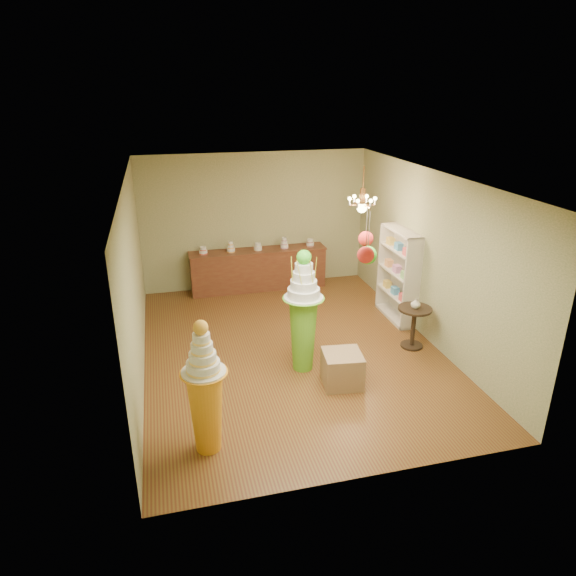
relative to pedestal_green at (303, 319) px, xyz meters
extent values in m
plane|color=#583617|center=(-0.02, 0.64, -0.88)|extent=(6.50, 6.50, 0.00)
plane|color=white|center=(-0.02, 0.64, 2.12)|extent=(6.50, 6.50, 0.00)
cube|color=gray|center=(-0.02, 3.89, 0.62)|extent=(5.00, 0.04, 3.00)
cube|color=gray|center=(-0.02, -2.61, 0.62)|extent=(5.00, 0.04, 3.00)
cube|color=gray|center=(-2.52, 0.64, 0.62)|extent=(0.04, 6.50, 3.00)
cube|color=gray|center=(2.48, 0.64, 0.62)|extent=(0.04, 6.50, 3.00)
cone|color=#5EAA25|center=(0.00, 0.00, -0.26)|extent=(0.55, 0.55, 1.24)
cylinder|color=silver|center=(0.00, 0.00, 0.38)|extent=(0.74, 0.74, 0.03)
cylinder|color=silver|center=(0.00, 0.00, 0.46)|extent=(0.60, 0.60, 0.14)
cylinder|color=silver|center=(0.00, 0.00, 0.60)|extent=(0.49, 0.49, 0.14)
cylinder|color=silver|center=(0.00, 0.00, 0.73)|extent=(0.40, 0.40, 0.14)
cylinder|color=silver|center=(0.00, 0.00, 0.87)|extent=(0.33, 0.33, 0.14)
sphere|color=green|center=(0.00, 0.00, 1.03)|extent=(0.23, 0.23, 0.23)
cone|color=orange|center=(-1.70, -1.62, -0.32)|extent=(0.57, 0.57, 1.11)
cylinder|color=silver|center=(-1.70, -1.62, 0.25)|extent=(0.68, 0.68, 0.03)
cylinder|color=silver|center=(-1.70, -1.62, 0.32)|extent=(0.51, 0.51, 0.12)
cylinder|color=silver|center=(-1.70, -1.62, 0.45)|extent=(0.41, 0.41, 0.12)
cylinder|color=silver|center=(-1.70, -1.62, 0.57)|extent=(0.33, 0.33, 0.12)
cylinder|color=silver|center=(-1.70, -1.62, 0.70)|extent=(0.26, 0.26, 0.12)
sphere|color=gold|center=(-1.70, -1.62, 0.83)|extent=(0.18, 0.18, 0.18)
cube|color=#8C6C4C|center=(0.46, -0.61, -0.61)|extent=(0.65, 0.65, 0.53)
cube|color=#542B1A|center=(-0.02, 3.61, -0.43)|extent=(3.00, 0.50, 0.90)
cube|color=#542B1A|center=(-0.02, 3.61, 0.03)|extent=(3.04, 0.54, 0.03)
cylinder|color=silver|center=(-1.22, 3.61, 0.12)|extent=(0.18, 0.18, 0.16)
cylinder|color=silver|center=(-0.62, 3.61, 0.16)|extent=(0.18, 0.18, 0.24)
cylinder|color=silver|center=(-0.02, 3.61, 0.12)|extent=(0.18, 0.18, 0.16)
cylinder|color=silver|center=(0.58, 3.61, 0.16)|extent=(0.18, 0.18, 0.24)
cylinder|color=silver|center=(1.18, 3.61, 0.12)|extent=(0.18, 0.18, 0.16)
cube|color=beige|center=(2.46, 1.44, 0.02)|extent=(0.04, 1.20, 1.80)
cube|color=beige|center=(2.30, 1.44, -0.38)|extent=(0.30, 1.14, 0.03)
cube|color=beige|center=(2.30, 1.44, 0.07)|extent=(0.30, 1.14, 0.03)
cube|color=beige|center=(2.30, 1.44, 0.52)|extent=(0.30, 1.14, 0.03)
cylinder|color=black|center=(2.07, 0.24, -0.86)|extent=(0.51, 0.51, 0.04)
cylinder|color=black|center=(2.07, 0.24, -0.51)|extent=(0.10, 0.10, 0.73)
cylinder|color=black|center=(2.07, 0.24, -0.15)|extent=(0.77, 0.77, 0.04)
imported|color=beige|center=(2.07, 0.24, -0.04)|extent=(0.17, 0.17, 0.17)
cylinder|color=#3C362B|center=(0.15, -1.99, 1.91)|extent=(0.01, 0.01, 0.44)
sphere|color=red|center=(0.15, -1.99, 1.69)|extent=(0.19, 0.19, 0.19)
cylinder|color=#3C362B|center=(0.36, -1.55, 1.83)|extent=(0.01, 0.01, 0.59)
sphere|color=green|center=(0.36, -1.55, 1.53)|extent=(0.22, 0.22, 0.22)
cylinder|color=#3C362B|center=(0.43, -1.31, 1.89)|extent=(0.01, 0.01, 0.46)
sphere|color=red|center=(0.43, -1.31, 1.66)|extent=(0.19, 0.19, 0.19)
cylinder|color=#CC8048|center=(1.50, 1.48, 1.87)|extent=(0.02, 0.02, 0.50)
cylinder|color=#CC8048|center=(1.50, 1.48, 1.57)|extent=(0.10, 0.10, 0.30)
sphere|color=#FFEC8C|center=(1.50, 1.48, 1.37)|extent=(0.18, 0.18, 0.18)
camera|label=1|loc=(-2.02, -7.05, 3.46)|focal=32.00mm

